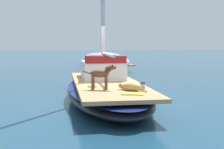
{
  "coord_description": "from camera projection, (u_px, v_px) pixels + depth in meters",
  "views": [
    {
      "loc": [
        -1.57,
        -10.25,
        1.98
      ],
      "look_at": [
        0.0,
        -1.0,
        1.01
      ],
      "focal_mm": 51.67,
      "sensor_mm": 36.0,
      "label": 1
    }
  ],
  "objects": [
    {
      "name": "deck_towel",
      "position": [
        133.0,
        94.0,
        8.05
      ],
      "size": [
        0.65,
        0.52,
        0.03
      ],
      "primitive_type": "cube",
      "rotation": [
        0.0,
        0.0,
        -0.33
      ],
      "color": "#D8D14C",
      "rests_on": "sailboat_main"
    },
    {
      "name": "dog_brown",
      "position": [
        101.0,
        74.0,
        8.78
      ],
      "size": [
        0.92,
        0.36,
        0.7
      ],
      "color": "brown",
      "rests_on": "sailboat_main"
    },
    {
      "name": "coiled_rope",
      "position": [
        93.0,
        86.0,
        9.38
      ],
      "size": [
        0.32,
        0.32,
        0.04
      ],
      "primitive_type": "torus",
      "color": "beige",
      "rests_on": "sailboat_main"
    },
    {
      "name": "ground_plane",
      "position": [
        107.0,
        102.0,
        10.51
      ],
      "size": [
        120.0,
        120.0,
        0.0
      ],
      "primitive_type": "plane",
      "color": "navy"
    },
    {
      "name": "sailboat_main",
      "position": [
        107.0,
        92.0,
        10.48
      ],
      "size": [
        2.58,
        7.26,
        0.66
      ],
      "color": "black",
      "rests_on": "ground"
    },
    {
      "name": "dog_tan",
      "position": [
        131.0,
        87.0,
        8.61
      ],
      "size": [
        0.67,
        0.79,
        0.22
      ],
      "color": "tan",
      "rests_on": "sailboat_main"
    },
    {
      "name": "moored_boat_far_astern",
      "position": [
        104.0,
        60.0,
        22.98
      ],
      "size": [
        3.8,
        7.36,
        7.0
      ],
      "color": "#B2B7C1",
      "rests_on": "ground"
    },
    {
      "name": "cabin_house",
      "position": [
        102.0,
        69.0,
        11.51
      ],
      "size": [
        1.42,
        2.23,
        0.84
      ],
      "color": "silver",
      "rests_on": "sailboat_main"
    },
    {
      "name": "deck_winch",
      "position": [
        142.0,
        86.0,
        8.76
      ],
      "size": [
        0.16,
        0.16,
        0.21
      ],
      "color": "#B7B7BC",
      "rests_on": "sailboat_main"
    }
  ]
}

